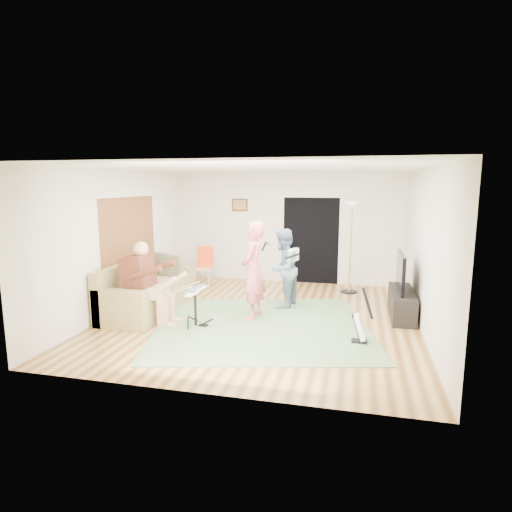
{
  "coord_description": "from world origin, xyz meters",
  "views": [
    {
      "loc": [
        1.66,
        -7.4,
        2.44
      ],
      "look_at": [
        -0.18,
        0.3,
        1.09
      ],
      "focal_mm": 30.0,
      "sensor_mm": 36.0,
      "label": 1
    }
  ],
  "objects_px": {
    "television": "(401,272)",
    "drum_kit": "(195,309)",
    "singer": "(253,270)",
    "torchiere_lamp": "(351,231)",
    "guitarist": "(283,269)",
    "sofa": "(144,294)",
    "dining_chair": "(204,272)",
    "guitar_spare": "(360,327)",
    "tv_cabinet": "(402,304)"
  },
  "relations": [
    {
      "from": "sofa",
      "to": "singer",
      "type": "height_order",
      "value": "singer"
    },
    {
      "from": "singer",
      "to": "guitarist",
      "type": "height_order",
      "value": "singer"
    },
    {
      "from": "guitarist",
      "to": "sofa",
      "type": "bearing_deg",
      "value": -61.32
    },
    {
      "from": "singer",
      "to": "torchiere_lamp",
      "type": "distance_m",
      "value": 2.89
    },
    {
      "from": "guitarist",
      "to": "dining_chair",
      "type": "height_order",
      "value": "guitarist"
    },
    {
      "from": "dining_chair",
      "to": "tv_cabinet",
      "type": "relative_size",
      "value": 0.67
    },
    {
      "from": "drum_kit",
      "to": "television",
      "type": "bearing_deg",
      "value": 21.89
    },
    {
      "from": "guitarist",
      "to": "television",
      "type": "height_order",
      "value": "guitarist"
    },
    {
      "from": "torchiere_lamp",
      "to": "television",
      "type": "xyz_separation_m",
      "value": [
        0.93,
        -1.61,
        -0.55
      ]
    },
    {
      "from": "singer",
      "to": "guitar_spare",
      "type": "height_order",
      "value": "singer"
    },
    {
      "from": "torchiere_lamp",
      "to": "sofa",
      "type": "bearing_deg",
      "value": -148.44
    },
    {
      "from": "sofa",
      "to": "tv_cabinet",
      "type": "distance_m",
      "value": 4.86
    },
    {
      "from": "television",
      "to": "drum_kit",
      "type": "bearing_deg",
      "value": -158.11
    },
    {
      "from": "dining_chair",
      "to": "drum_kit",
      "type": "bearing_deg",
      "value": -77.36
    },
    {
      "from": "singer",
      "to": "dining_chair",
      "type": "xyz_separation_m",
      "value": [
        -1.74,
        2.12,
        -0.56
      ]
    },
    {
      "from": "sofa",
      "to": "guitar_spare",
      "type": "height_order",
      "value": "sofa"
    },
    {
      "from": "sofa",
      "to": "guitar_spare",
      "type": "xyz_separation_m",
      "value": [
        4.06,
        -0.78,
        -0.06
      ]
    },
    {
      "from": "sofa",
      "to": "guitarist",
      "type": "bearing_deg",
      "value": 18.05
    },
    {
      "from": "drum_kit",
      "to": "dining_chair",
      "type": "relative_size",
      "value": 0.73
    },
    {
      "from": "singer",
      "to": "torchiere_lamp",
      "type": "height_order",
      "value": "torchiere_lamp"
    },
    {
      "from": "singer",
      "to": "guitarist",
      "type": "distance_m",
      "value": 0.9
    },
    {
      "from": "guitarist",
      "to": "dining_chair",
      "type": "distance_m",
      "value": 2.55
    },
    {
      "from": "tv_cabinet",
      "to": "dining_chair",
      "type": "bearing_deg",
      "value": 162.08
    },
    {
      "from": "guitar_spare",
      "to": "television",
      "type": "distance_m",
      "value": 1.77
    },
    {
      "from": "guitar_spare",
      "to": "torchiere_lamp",
      "type": "height_order",
      "value": "torchiere_lamp"
    },
    {
      "from": "sofa",
      "to": "singer",
      "type": "distance_m",
      "value": 2.23
    },
    {
      "from": "torchiere_lamp",
      "to": "dining_chair",
      "type": "relative_size",
      "value": 2.17
    },
    {
      "from": "guitar_spare",
      "to": "guitarist",
      "type": "bearing_deg",
      "value": 132.84
    },
    {
      "from": "drum_kit",
      "to": "guitar_spare",
      "type": "height_order",
      "value": "guitar_spare"
    },
    {
      "from": "guitarist",
      "to": "dining_chair",
      "type": "relative_size",
      "value": 1.66
    },
    {
      "from": "guitarist",
      "to": "drum_kit",
      "type": "bearing_deg",
      "value": -29.64
    },
    {
      "from": "dining_chair",
      "to": "television",
      "type": "distance_m",
      "value": 4.59
    },
    {
      "from": "torchiere_lamp",
      "to": "tv_cabinet",
      "type": "distance_m",
      "value": 2.21
    },
    {
      "from": "sofa",
      "to": "singer",
      "type": "xyz_separation_m",
      "value": [
        2.16,
        0.04,
        0.57
      ]
    },
    {
      "from": "television",
      "to": "dining_chair",
      "type": "bearing_deg",
      "value": 161.88
    },
    {
      "from": "tv_cabinet",
      "to": "television",
      "type": "relative_size",
      "value": 1.23
    },
    {
      "from": "singer",
      "to": "tv_cabinet",
      "type": "relative_size",
      "value": 1.27
    },
    {
      "from": "drum_kit",
      "to": "guitarist",
      "type": "bearing_deg",
      "value": 49.73
    },
    {
      "from": "tv_cabinet",
      "to": "singer",
      "type": "bearing_deg",
      "value": -165.2
    },
    {
      "from": "sofa",
      "to": "television",
      "type": "relative_size",
      "value": 2.07
    },
    {
      "from": "singer",
      "to": "dining_chair",
      "type": "height_order",
      "value": "singer"
    },
    {
      "from": "dining_chair",
      "to": "guitarist",
      "type": "bearing_deg",
      "value": -36.44
    },
    {
      "from": "guitarist",
      "to": "tv_cabinet",
      "type": "xyz_separation_m",
      "value": [
        2.24,
        -0.1,
        -0.53
      ]
    },
    {
      "from": "sofa",
      "to": "guitar_spare",
      "type": "bearing_deg",
      "value": -10.91
    },
    {
      "from": "singer",
      "to": "torchiere_lamp",
      "type": "xyz_separation_m",
      "value": [
        1.66,
        2.31,
        0.51
      ]
    },
    {
      "from": "guitar_spare",
      "to": "dining_chair",
      "type": "height_order",
      "value": "dining_chair"
    },
    {
      "from": "sofa",
      "to": "dining_chair",
      "type": "relative_size",
      "value": 2.5
    },
    {
      "from": "guitar_spare",
      "to": "torchiere_lamp",
      "type": "bearing_deg",
      "value": 94.42
    },
    {
      "from": "torchiere_lamp",
      "to": "tv_cabinet",
      "type": "bearing_deg",
      "value": -58.62
    },
    {
      "from": "guitarist",
      "to": "guitar_spare",
      "type": "xyz_separation_m",
      "value": [
        1.5,
        -1.62,
        -0.53
      ]
    }
  ]
}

